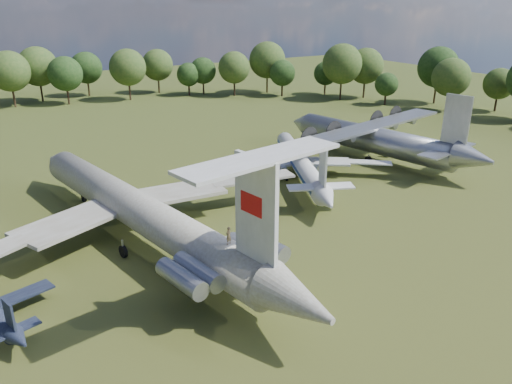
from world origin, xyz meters
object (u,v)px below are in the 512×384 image
il62_airliner (140,217)px  tu104_jet (300,167)px  person_on_il62 (228,235)px  an12_transport (373,143)px

il62_airliner → tu104_jet: bearing=5.6°
il62_airliner → tu104_jet: size_ratio=1.56×
tu104_jet → person_on_il62: size_ratio=22.80×
il62_airliner → person_on_il62: (2.82, -16.03, 3.74)m
tu104_jet → an12_transport: an12_transport is taller
il62_airliner → an12_transport: 45.87m
il62_airliner → person_on_il62: 16.70m
person_on_il62 → il62_airliner: bearing=-99.9°
il62_airliner → person_on_il62: size_ratio=35.53×
il62_airliner → an12_transport: (44.85, 9.60, -0.10)m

